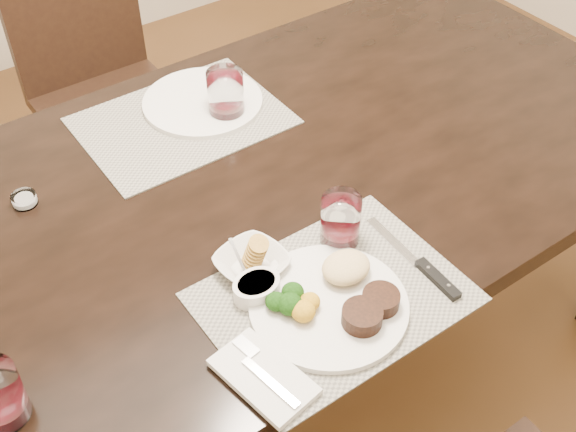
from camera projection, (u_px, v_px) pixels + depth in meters
ground_plane at (268, 374)px, 2.07m from camera, size 4.50×4.50×0.00m
dining_table at (262, 203)px, 1.60m from camera, size 2.00×1.00×0.75m
chair_far at (98, 77)px, 2.27m from camera, size 0.42×0.42×0.90m
placemat_near at (333, 297)px, 1.30m from camera, size 0.46×0.34×0.00m
placemat_far at (182, 121)px, 1.68m from camera, size 0.46×0.34×0.00m
dinner_plate at (336, 299)px, 1.27m from camera, size 0.28×0.28×0.05m
napkin_fork at (263, 376)px, 1.17m from camera, size 0.12×0.19×0.02m
steak_knife at (427, 270)px, 1.34m from camera, size 0.03×0.25×0.01m
cracker_bowl at (252, 263)px, 1.34m from camera, size 0.15×0.15×0.06m
sauce_ramekin at (257, 288)px, 1.29m from camera, size 0.09×0.14×0.07m
wine_glass_near at (340, 222)px, 1.37m from camera, size 0.08×0.08×0.11m
far_plate at (203, 102)px, 1.73m from camera, size 0.29×0.29×0.01m
wine_glass_far at (226, 97)px, 1.66m from camera, size 0.08×0.08×0.12m
salt_cellar at (24, 200)px, 1.48m from camera, size 0.05×0.05×0.02m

